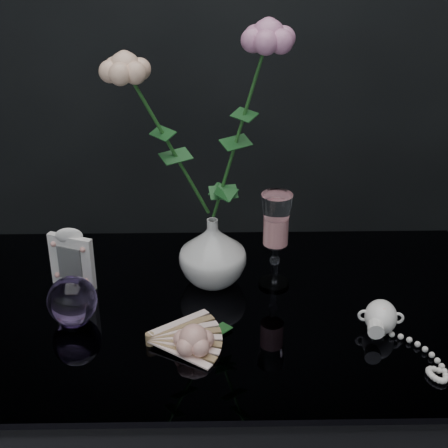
{
  "coord_description": "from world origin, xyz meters",
  "views": [
    {
      "loc": [
        0.01,
        -0.98,
        1.46
      ],
      "look_at": [
        0.03,
        0.07,
        0.92
      ],
      "focal_mm": 55.0,
      "sensor_mm": 36.0,
      "label": 1
    }
  ],
  "objects_px": {
    "pearl_jar": "(381,316)",
    "wine_glass": "(275,241)",
    "paperweight": "(72,301)",
    "loose_rose": "(194,339)",
    "picture_frame": "(72,257)",
    "vase": "(213,251)"
  },
  "relations": [
    {
      "from": "pearl_jar",
      "to": "wine_glass",
      "type": "bearing_deg",
      "value": 147.98
    },
    {
      "from": "paperweight",
      "to": "loose_rose",
      "type": "xyz_separation_m",
      "value": [
        0.21,
        -0.09,
        -0.02
      ]
    },
    {
      "from": "wine_glass",
      "to": "picture_frame",
      "type": "bearing_deg",
      "value": 179.65
    },
    {
      "from": "wine_glass",
      "to": "picture_frame",
      "type": "height_order",
      "value": "wine_glass"
    },
    {
      "from": "vase",
      "to": "pearl_jar",
      "type": "bearing_deg",
      "value": -29.34
    },
    {
      "from": "wine_glass",
      "to": "loose_rose",
      "type": "relative_size",
      "value": 1.27
    },
    {
      "from": "pearl_jar",
      "to": "paperweight",
      "type": "bearing_deg",
      "value": -174.43
    },
    {
      "from": "paperweight",
      "to": "loose_rose",
      "type": "bearing_deg",
      "value": -22.88
    },
    {
      "from": "vase",
      "to": "picture_frame",
      "type": "bearing_deg",
      "value": -177.83
    },
    {
      "from": "picture_frame",
      "to": "paperweight",
      "type": "bearing_deg",
      "value": -59.15
    },
    {
      "from": "loose_rose",
      "to": "pearl_jar",
      "type": "distance_m",
      "value": 0.32
    },
    {
      "from": "vase",
      "to": "loose_rose",
      "type": "height_order",
      "value": "vase"
    },
    {
      "from": "loose_rose",
      "to": "paperweight",
      "type": "bearing_deg",
      "value": 141.52
    },
    {
      "from": "picture_frame",
      "to": "loose_rose",
      "type": "bearing_deg",
      "value": -20.67
    },
    {
      "from": "paperweight",
      "to": "vase",
      "type": "bearing_deg",
      "value": 27.71
    },
    {
      "from": "vase",
      "to": "wine_glass",
      "type": "bearing_deg",
      "value": -6.05
    },
    {
      "from": "loose_rose",
      "to": "pearl_jar",
      "type": "height_order",
      "value": "pearl_jar"
    },
    {
      "from": "paperweight",
      "to": "loose_rose",
      "type": "height_order",
      "value": "paperweight"
    },
    {
      "from": "loose_rose",
      "to": "pearl_jar",
      "type": "xyz_separation_m",
      "value": [
        0.32,
        0.06,
        0.0
      ]
    },
    {
      "from": "picture_frame",
      "to": "paperweight",
      "type": "xyz_separation_m",
      "value": [
        0.02,
        -0.12,
        -0.02
      ]
    },
    {
      "from": "vase",
      "to": "loose_rose",
      "type": "relative_size",
      "value": 0.9
    },
    {
      "from": "vase",
      "to": "wine_glass",
      "type": "distance_m",
      "value": 0.12
    }
  ]
}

